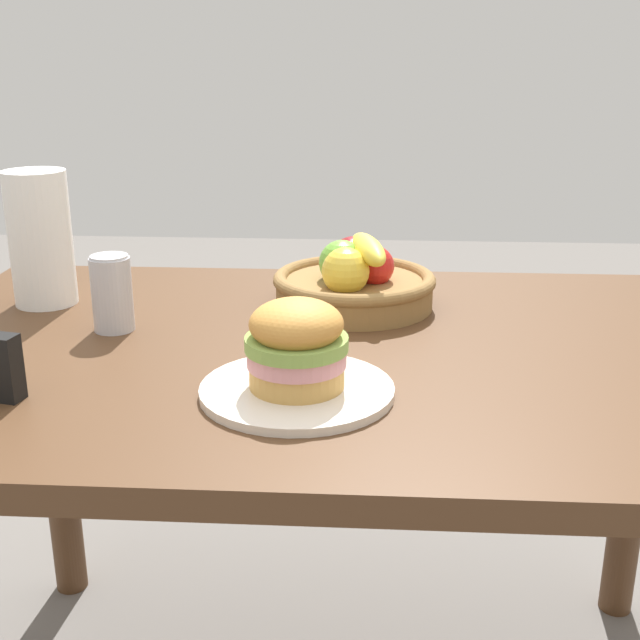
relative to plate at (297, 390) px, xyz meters
name	(u,v)px	position (x,y,z in m)	size (l,w,h in m)	color
dining_table	(332,404)	(0.04, 0.19, -0.11)	(1.40, 0.90, 0.75)	#4C301C
plate	(297,390)	(0.00, 0.00, 0.00)	(0.26, 0.26, 0.01)	silver
sandwich	(297,344)	(0.00, 0.00, 0.07)	(0.14, 0.14, 0.12)	tan
soda_can	(112,293)	(-0.32, 0.24, 0.06)	(0.07, 0.07, 0.13)	silver
fruit_basket	(354,281)	(0.07, 0.39, 0.04)	(0.29, 0.29, 0.14)	olive
paper_towel_roll	(40,239)	(-0.49, 0.38, 0.11)	(0.11, 0.11, 0.24)	white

